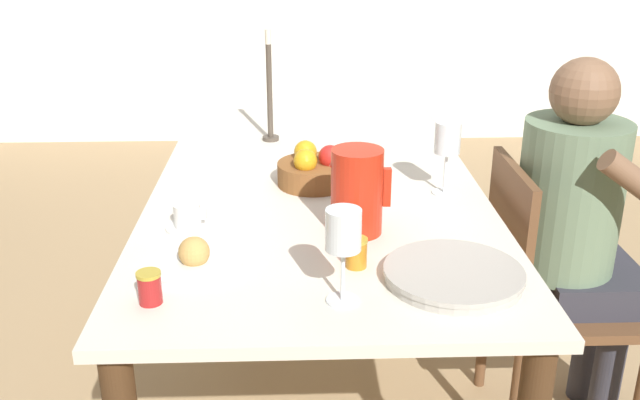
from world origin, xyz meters
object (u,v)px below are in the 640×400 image
chair_person_side (544,292)px  jam_jar_amber (150,286)px  wine_glass_water (448,141)px  jam_jar_red (356,251)px  candlestick_tall (270,97)px  teacup_near_person (188,218)px  fruit_bowl (314,170)px  red_pitcher (357,191)px  serving_tray (453,275)px  bread_plate (195,259)px  person_seated (578,220)px  wine_glass_juice (343,235)px

chair_person_side → jam_jar_amber: (-1.06, -0.53, 0.33)m
wine_glass_water → jam_jar_red: (-0.30, -0.46, -0.12)m
jam_jar_red → candlestick_tall: size_ratio=0.18×
wine_glass_water → candlestick_tall: bearing=133.6°
teacup_near_person → fruit_bowl: (0.34, 0.32, 0.02)m
jam_jar_amber → fruit_bowl: 0.79m
candlestick_tall → chair_person_side: bearing=-37.2°
teacup_near_person → jam_jar_red: jam_jar_red is taller
jam_jar_red → red_pitcher: bearing=85.3°
chair_person_side → wine_glass_water: (-0.31, 0.08, 0.46)m
candlestick_tall → jam_jar_amber: bearing=-100.7°
red_pitcher → candlestick_tall: (-0.25, 0.82, 0.05)m
serving_tray → bread_plate: (-0.59, 0.09, 0.00)m
jam_jar_amber → candlestick_tall: 1.20m
serving_tray → chair_person_side: bearing=49.3°
red_pitcher → jam_jar_amber: bearing=-143.2°
red_pitcher → serving_tray: size_ratio=0.71×
serving_tray → jam_jar_red: (-0.21, 0.08, 0.02)m
person_seated → chair_person_side: bearing=-72.7°
person_seated → wine_glass_juice: (-0.74, -0.57, 0.22)m
jam_jar_red → bread_plate: bearing=177.4°
serving_tray → person_seated: bearing=45.4°
chair_person_side → wine_glass_juice: size_ratio=4.11×
red_pitcher → bread_plate: (-0.40, -0.18, -0.10)m
serving_tray → candlestick_tall: candlestick_tall is taller
chair_person_side → wine_glass_water: 0.56m
jam_jar_red → wine_glass_juice: bearing=-104.8°
serving_tray → fruit_bowl: fruit_bowl is taller
red_pitcher → wine_glass_juice: (-0.06, -0.36, 0.04)m
teacup_near_person → jam_jar_amber: 0.39m
person_seated → candlestick_tall: person_seated is taller
person_seated → teacup_near_person: 1.14m
chair_person_side → wine_glass_juice: bearing=-50.2°
serving_tray → bread_plate: size_ratio=1.40×
chair_person_side → candlestick_tall: size_ratio=2.19×
jam_jar_amber → jam_jar_red: same height
wine_glass_water → serving_tray: size_ratio=0.69×
bread_plate → wine_glass_juice: bearing=-27.7°
wine_glass_juice → bread_plate: wine_glass_juice is taller
person_seated → fruit_bowl: (-0.78, 0.14, 0.12)m
wine_glass_juice → fruit_bowl: (-0.04, 0.71, -0.11)m
person_seated → teacup_near_person: (-1.12, -0.17, 0.10)m
serving_tray → bread_plate: bread_plate is taller
wine_glass_juice → candlestick_tall: (-0.19, 1.18, 0.01)m
person_seated → wine_glass_water: person_seated is taller
red_pitcher → bread_plate: bearing=-155.4°
jam_jar_red → person_seated: bearing=30.5°
bread_plate → candlestick_tall: bearing=81.5°
teacup_near_person → serving_tray: teacup_near_person is taller
wine_glass_water → candlestick_tall: 0.77m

